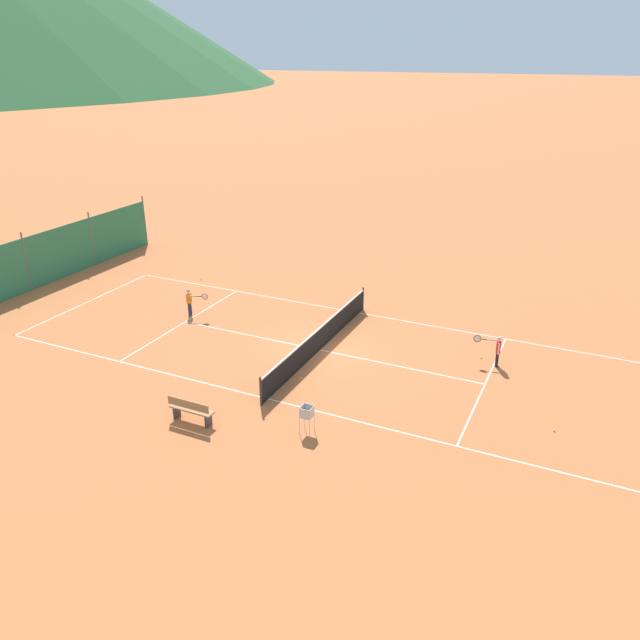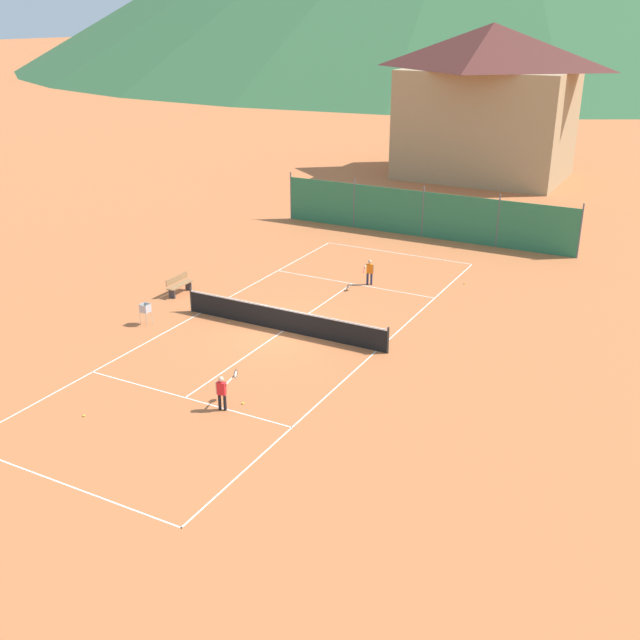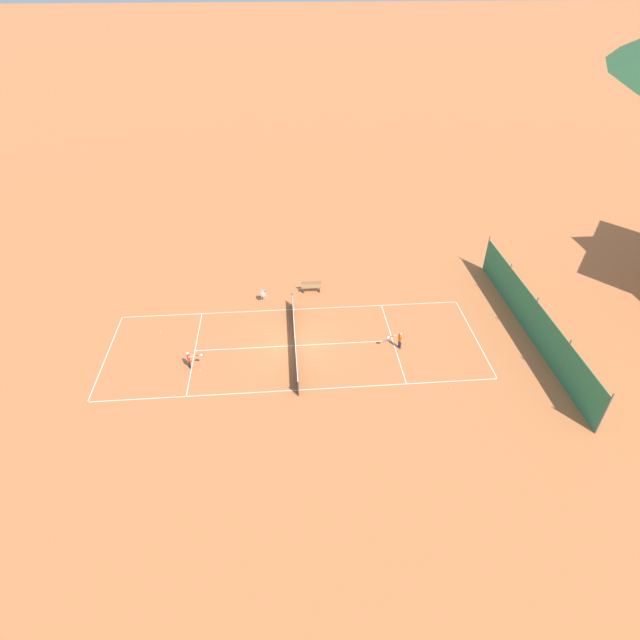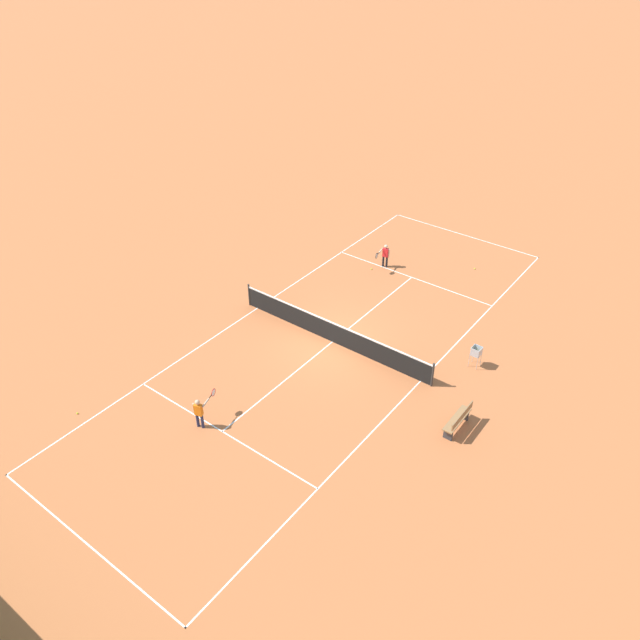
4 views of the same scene
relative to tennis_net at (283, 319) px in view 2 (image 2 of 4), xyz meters
name	(u,v)px [view 2 (image 2 of 4)]	position (x,y,z in m)	size (l,w,h in m)	color
ground_plane	(283,331)	(0.00, 0.00, -0.50)	(600.00, 600.00, 0.00)	#BC6638
court_line_markings	(283,331)	(0.00, 0.00, -0.50)	(8.25, 23.85, 0.01)	white
tennis_net	(283,319)	(0.00, 0.00, 0.00)	(9.18, 0.08, 1.06)	#2D2D2D
windscreen_fence_far	(423,214)	(0.00, 15.50, 0.81)	(17.28, 0.08, 2.90)	#2D754C
player_far_service	(223,390)	(1.57, -6.44, 0.20)	(0.40, 1.04, 1.19)	black
player_far_baseline	(369,271)	(0.76, 6.63, 0.21)	(0.40, 1.05, 1.21)	#23284C
tennis_ball_far_corner	(229,322)	(-2.40, -0.37, -0.47)	(0.07, 0.07, 0.07)	#CCE033
tennis_ball_by_net_right	(84,416)	(-2.06, -8.92, -0.47)	(0.07, 0.07, 0.07)	#CCE033
tennis_ball_alley_right	(465,283)	(4.69, 8.86, -0.47)	(0.07, 0.07, 0.07)	#CCE033
tennis_ball_by_net_left	(243,403)	(1.94, -5.86, -0.47)	(0.07, 0.07, 0.07)	#CCE033
ball_hopper	(145,309)	(-5.31, -2.04, 0.15)	(0.36, 0.36, 0.89)	#B7B7BC
courtside_bench	(179,284)	(-6.34, 1.48, -0.05)	(0.36, 1.50, 0.84)	olive
alpine_chalet	(488,99)	(-1.92, 33.64, 5.32)	(13.00, 10.00, 11.20)	tan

